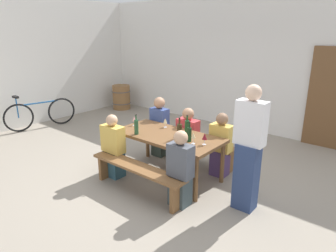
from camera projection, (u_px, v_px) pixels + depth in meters
ground_plane at (168, 175)px, 5.25m from camera, size 24.00×24.00×0.00m
back_wall at (256, 65)px, 7.20m from camera, size 14.00×0.20×3.20m
side_wall at (23, 63)px, 7.63m from camera, size 0.20×7.04×3.20m
wooden_door at (331, 99)px, 6.22m from camera, size 0.90×0.06×2.10m
tasting_table at (168, 139)px, 5.04m from camera, size 1.83×0.88×0.75m
bench_near at (137, 172)px, 4.60m from camera, size 1.73×0.30×0.45m
bench_far at (193, 145)px, 5.69m from camera, size 1.73×0.30×0.45m
wine_bottle_0 at (179, 131)px, 4.81m from camera, size 0.08×0.08×0.35m
wine_bottle_1 at (189, 134)px, 4.68m from camera, size 0.07×0.07×0.32m
wine_bottle_2 at (187, 127)px, 5.02m from camera, size 0.08×0.08×0.32m
wine_bottle_3 at (136, 127)px, 5.00m from camera, size 0.07×0.07×0.34m
wine_glass_0 at (193, 136)px, 4.57m from camera, size 0.06×0.06×0.18m
wine_glass_1 at (205, 137)px, 4.54m from camera, size 0.08×0.08×0.18m
wine_glass_2 at (165, 121)px, 5.35m from camera, size 0.07×0.07×0.17m
wine_glass_3 at (134, 119)px, 5.46m from camera, size 0.06×0.06×0.17m
seated_guest_near_0 at (113, 148)px, 5.08m from camera, size 0.41×0.24×1.10m
seated_guest_near_1 at (180, 171)px, 4.22m from camera, size 0.36×0.24×1.13m
seated_guest_far_0 at (160, 128)px, 5.93m from camera, size 0.35×0.24×1.19m
seated_guest_far_1 at (188, 138)px, 5.54m from camera, size 0.41×0.24×1.08m
seated_guest_far_2 at (221, 146)px, 5.11m from camera, size 0.37×0.24×1.11m
standing_host at (248, 151)px, 4.05m from camera, size 0.40×0.24×1.76m
wine_barrel at (121, 97)px, 9.54m from camera, size 0.58×0.58×0.75m
parked_bicycle_0 at (40, 114)px, 7.67m from camera, size 0.44×1.72×0.90m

